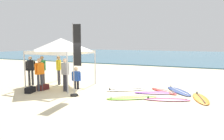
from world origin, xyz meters
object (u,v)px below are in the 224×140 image
(canopy_tent, at_px, (61,45))
(person_blue, at_px, (76,77))
(surfboard_lime, at_px, (132,98))
(surfboard_purple, at_px, (155,93))
(person_black, at_px, (31,69))
(surfboard_orange, at_px, (201,98))
(person_grey, at_px, (65,72))
(surfboard_navy, at_px, (178,91))
(person_orange, at_px, (40,72))
(surfboard_white, at_px, (126,90))
(surfboard_red, at_px, (164,91))
(gear_bag_by_pole, at_px, (43,87))
(person_green, at_px, (42,68))
(surfboard_pink, at_px, (167,99))
(person_yellow, at_px, (59,68))
(banner_flag, at_px, (76,63))
(gear_bag_near_tent, at_px, (30,90))

(canopy_tent, height_order, person_blue, canopy_tent)
(surfboard_lime, bearing_deg, surfboard_purple, 63.54)
(canopy_tent, relative_size, surfboard_lime, 1.29)
(person_black, bearing_deg, surfboard_purple, 8.19)
(surfboard_orange, bearing_deg, person_grey, -169.23)
(surfboard_navy, relative_size, surfboard_lime, 1.00)
(surfboard_navy, bearing_deg, surfboard_lime, -126.20)
(person_orange, bearing_deg, surfboard_orange, 12.25)
(surfboard_white, height_order, surfboard_lime, same)
(surfboard_purple, bearing_deg, person_blue, -169.50)
(surfboard_purple, bearing_deg, surfboard_navy, 41.90)
(surfboard_red, bearing_deg, surfboard_orange, -23.91)
(gear_bag_by_pole, bearing_deg, person_green, 131.96)
(surfboard_pink, relative_size, person_green, 1.22)
(surfboard_lime, height_order, person_black, person_black)
(person_blue, xyz_separation_m, gear_bag_by_pole, (-1.51, -0.93, -0.52))
(surfboard_navy, xyz_separation_m, person_grey, (-5.31, -2.40, 0.95))
(surfboard_red, height_order, person_yellow, person_yellow)
(surfboard_pink, xyz_separation_m, banner_flag, (-4.02, -1.08, 1.54))
(surfboard_purple, height_order, person_green, person_green)
(person_black, distance_m, gear_bag_near_tent, 2.16)
(surfboard_lime, bearing_deg, person_blue, 168.80)
(surfboard_orange, height_order, surfboard_red, same)
(person_yellow, bearing_deg, gear_bag_by_pole, -84.56)
(surfboard_pink, relative_size, surfboard_red, 1.21)
(person_orange, bearing_deg, gear_bag_near_tent, -108.42)
(surfboard_white, distance_m, person_green, 5.14)
(person_grey, xyz_separation_m, person_blue, (0.17, 0.74, -0.33))
(surfboard_orange, relative_size, person_green, 1.30)
(surfboard_white, bearing_deg, person_blue, -162.46)
(surfboard_navy, distance_m, gear_bag_near_tent, 7.56)
(surfboard_lime, bearing_deg, canopy_tent, 167.10)
(surfboard_purple, xyz_separation_m, person_green, (-6.61, -0.63, 0.95))
(surfboard_purple, relative_size, surfboard_red, 1.23)
(surfboard_navy, xyz_separation_m, person_green, (-7.60, -1.52, 0.95))
(canopy_tent, distance_m, surfboard_pink, 6.65)
(person_grey, relative_size, banner_flag, 0.50)
(person_yellow, bearing_deg, person_green, -147.33)
(person_green, distance_m, gear_bag_near_tent, 2.20)
(surfboard_white, height_order, gear_bag_by_pole, gear_bag_by_pole)
(person_grey, distance_m, person_green, 2.45)
(surfboard_navy, height_order, gear_bag_near_tent, gear_bag_near_tent)
(canopy_tent, relative_size, surfboard_navy, 1.29)
(surfboard_purple, distance_m, person_yellow, 5.88)
(surfboard_purple, relative_size, person_blue, 1.78)
(person_blue, height_order, gear_bag_near_tent, person_blue)
(person_grey, relative_size, person_blue, 1.43)
(surfboard_pink, bearing_deg, surfboard_white, 154.90)
(person_grey, relative_size, person_yellow, 1.00)
(person_yellow, height_order, banner_flag, banner_flag)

